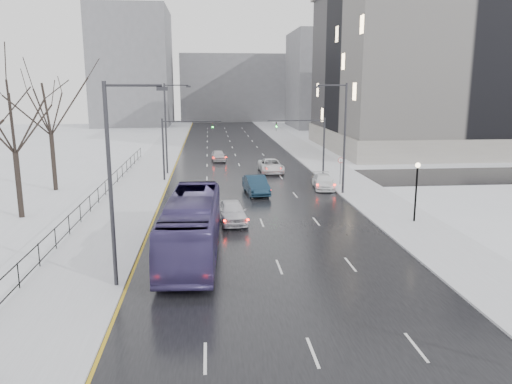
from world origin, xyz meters
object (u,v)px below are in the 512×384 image
object	(u,v)px
tree_park_d	(22,219)
sedan_center_near	(232,212)
bus	(192,226)
streetlight_l_far	(168,124)
sedan_right_near	(256,185)
mast_signal_right	(314,140)
tree_park_e	(56,191)
sedan_right_far	(323,182)
lamppost_r_mid	(417,183)
streetlight_l_near	(115,176)
sedan_right_cross	(271,166)
streetlight_r_mid	(342,133)
mast_signal_left	(174,142)
no_uturn_sign	(341,163)
sedan_center_far	(218,156)

from	to	relation	value
tree_park_d	sedan_center_near	bearing A→B (deg)	-9.52
bus	sedan_center_near	world-z (taller)	bus
streetlight_l_far	sedan_center_near	distance (m)	22.02
bus	sedan_right_near	world-z (taller)	bus
mast_signal_right	bus	size ratio (longest dim) A/B	0.52
tree_park_e	sedan_right_far	xyz separation A→B (m)	(25.40, -1.40, 0.71)
lamppost_r_mid	streetlight_l_near	bearing A→B (deg)	-152.45
sedan_right_far	streetlight_l_far	bearing A→B (deg)	154.21
streetlight_l_far	sedan_right_cross	distance (m)	12.41
tree_park_d	mast_signal_right	xyz separation A→B (m)	(25.13, 14.00, 4.11)
streetlight_r_mid	bus	xyz separation A→B (m)	(-12.97, -15.50, -3.84)
tree_park_d	sedan_right_near	size ratio (longest dim) A/B	2.46
streetlight_r_mid	mast_signal_left	size ratio (longest dim) A/B	1.54
streetlight_l_near	sedan_right_cross	size ratio (longest dim) A/B	1.82
tree_park_e	no_uturn_sign	xyz separation A→B (m)	(27.40, 0.00, 2.30)
tree_park_d	streetlight_l_near	bearing A→B (deg)	-55.47
bus	sedan_right_cross	xyz separation A→B (m)	(8.07, 27.65, -0.98)
streetlight_r_mid	sedan_right_cross	bearing A→B (deg)	111.97
tree_park_e	sedan_center_far	distance (m)	23.47
tree_park_e	bus	distance (m)	23.73
sedan_right_cross	sedan_right_far	distance (m)	10.33
mast_signal_right	bus	bearing A→B (deg)	-117.30
streetlight_l_near	mast_signal_left	distance (m)	28.05
sedan_right_near	mast_signal_left	bearing A→B (deg)	131.79
streetlight_l_near	lamppost_r_mid	xyz separation A→B (m)	(19.17, 10.00, -2.67)
streetlight_l_near	streetlight_l_far	world-z (taller)	same
tree_park_d	sedan_right_far	size ratio (longest dim) A/B	2.70
mast_signal_left	bus	xyz separation A→B (m)	(2.53, -23.50, -2.33)
streetlight_l_near	sedan_right_near	world-z (taller)	streetlight_l_near
streetlight_r_mid	mast_signal_left	xyz separation A→B (m)	(-15.49, 8.00, -1.51)
mast_signal_left	sedan_center_far	distance (m)	14.67
streetlight_r_mid	streetlight_l_far	size ratio (longest dim) A/B	1.00
sedan_right_far	streetlight_l_near	bearing A→B (deg)	-118.55
tree_park_e	streetlight_r_mid	world-z (taller)	streetlight_r_mid
streetlight_l_near	tree_park_d	bearing A→B (deg)	124.53
mast_signal_left	streetlight_l_far	bearing A→B (deg)	101.87
tree_park_e	no_uturn_sign	distance (m)	27.50
streetlight_l_far	mast_signal_left	xyz separation A→B (m)	(0.84, -4.00, -1.51)
sedan_right_near	sedan_center_far	size ratio (longest dim) A/B	1.20
sedan_center_near	streetlight_l_near	bearing A→B (deg)	-122.45
tree_park_e	no_uturn_sign	bearing A→B (deg)	0.00
no_uturn_sign	sedan_right_cross	world-z (taller)	no_uturn_sign
lamppost_r_mid	mast_signal_right	world-z (taller)	mast_signal_right
mast_signal_left	sedan_right_cross	world-z (taller)	mast_signal_left
sedan_right_near	tree_park_d	bearing A→B (deg)	-165.29
tree_park_d	sedan_center_far	bearing A→B (deg)	60.88
tree_park_e	sedan_center_far	xyz separation A→B (m)	(15.69, 17.45, 0.76)
mast_signal_right	sedan_right_near	xyz separation A→B (m)	(-6.83, -7.14, -3.23)
sedan_right_near	sedan_right_far	bearing A→B (deg)	8.72
sedan_right_near	sedan_right_cross	world-z (taller)	sedan_right_near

